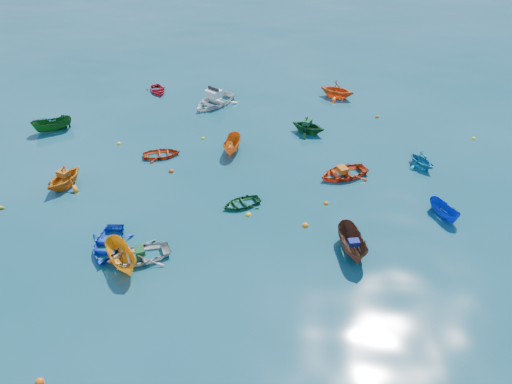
{
  "coord_description": "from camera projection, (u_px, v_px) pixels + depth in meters",
  "views": [
    {
      "loc": [
        2.02,
        -20.8,
        18.43
      ],
      "look_at": [
        0.0,
        5.0,
        0.4
      ],
      "focal_mm": 35.0,
      "sensor_mm": 36.0,
      "label": 1
    }
  ],
  "objects": [
    {
      "name": "sampan_blue_far",
      "position": [
        443.0,
        216.0,
        30.17
      ],
      "size": [
        1.9,
        2.54,
        0.93
      ],
      "primitive_type": "imported",
      "rotation": [
        0.0,
        0.0,
        0.48
      ],
      "color": "#0F34BD",
      "rests_on": "ground"
    },
    {
      "name": "tarp_green_a",
      "position": [
        140.0,
        251.0,
        26.8
      ],
      "size": [
        0.73,
        0.81,
        0.32
      ],
      "primitive_type": "cube",
      "rotation": [
        0.0,
        0.0,
        -1.13
      ],
      "color": "#134F23",
      "rests_on": "dinghy_white_near"
    },
    {
      "name": "tarp_blue_a",
      "position": [
        354.0,
        242.0,
        26.96
      ],
      "size": [
        0.67,
        0.56,
        0.29
      ],
      "primitive_type": "cube",
      "rotation": [
        0.0,
        0.0,
        0.21
      ],
      "color": "navy",
      "rests_on": "sampan_brown_mid"
    },
    {
      "name": "buoy_or_d",
      "position": [
        326.0,
        204.0,
        31.19
      ],
      "size": [
        0.31,
        0.31,
        0.31
      ],
      "primitive_type": "sphere",
      "color": "orange",
      "rests_on": "ground"
    },
    {
      "name": "dinghy_orange_w",
      "position": [
        66.0,
        186.0,
        32.82
      ],
      "size": [
        3.42,
        3.66,
        1.56
      ],
      "primitive_type": "imported",
      "rotation": [
        0.0,
        0.0,
        -0.35
      ],
      "color": "orange",
      "rests_on": "ground"
    },
    {
      "name": "dinghy_red_ne",
      "position": [
        343.0,
        176.0,
        33.8
      ],
      "size": [
        4.16,
        3.73,
        0.71
      ],
      "primitive_type": "imported",
      "rotation": [
        0.0,
        0.0,
        -1.1
      ],
      "color": "red",
      "rests_on": "ground"
    },
    {
      "name": "buoy_ye_d",
      "position": [
        203.0,
        139.0,
        38.08
      ],
      "size": [
        0.29,
        0.29,
        0.29
      ],
      "primitive_type": "sphere",
      "color": "yellow",
      "rests_on": "ground"
    },
    {
      "name": "buoy_or_b",
      "position": [
        305.0,
        226.0,
        29.37
      ],
      "size": [
        0.38,
        0.38,
        0.38
      ],
      "primitive_type": "sphere",
      "color": "orange",
      "rests_on": "ground"
    },
    {
      "name": "dinghy_cyan_se",
      "position": [
        420.0,
        166.0,
        34.83
      ],
      "size": [
        2.85,
        2.97,
        1.2
      ],
      "primitive_type": "imported",
      "rotation": [
        0.0,
        0.0,
        0.52
      ],
      "color": "teal",
      "rests_on": "ground"
    },
    {
      "name": "motorboat_white",
      "position": [
        214.0,
        104.0,
        43.12
      ],
      "size": [
        4.91,
        5.22,
        1.48
      ],
      "primitive_type": "imported",
      "rotation": [
        0.0,
        0.0,
        -0.6
      ],
      "color": "silver",
      "rests_on": "ground"
    },
    {
      "name": "tarp_orange_a",
      "position": [
        63.0,
        173.0,
        32.31
      ],
      "size": [
        0.88,
        0.78,
        0.36
      ],
      "primitive_type": "cube",
      "rotation": [
        0.0,
        0.0,
        -0.35
      ],
      "color": "#B05212",
      "rests_on": "dinghy_orange_w"
    },
    {
      "name": "buoy_ye_e",
      "position": [
        474.0,
        139.0,
        38.05
      ],
      "size": [
        0.32,
        0.32,
        0.32
      ],
      "primitive_type": "sphere",
      "color": "yellow",
      "rests_on": "ground"
    },
    {
      "name": "tarp_orange_b",
      "position": [
        342.0,
        170.0,
        33.46
      ],
      "size": [
        0.84,
        0.92,
        0.36
      ],
      "primitive_type": "cube",
      "rotation": [
        0.0,
        0.0,
        -1.1
      ],
      "color": "#BB5B13",
      "rests_on": "dinghy_red_ne"
    },
    {
      "name": "buoy_or_c",
      "position": [
        171.0,
        172.0,
        34.25
      ],
      "size": [
        0.39,
        0.39,
        0.39
      ],
      "primitive_type": "sphere",
      "color": "#D9460B",
      "rests_on": "ground"
    },
    {
      "name": "sampan_brown_mid",
      "position": [
        351.0,
        251.0,
        27.53
      ],
      "size": [
        1.9,
        3.47,
        1.27
      ],
      "primitive_type": "imported",
      "rotation": [
        0.0,
        0.0,
        0.21
      ],
      "color": "#532E1E",
      "rests_on": "ground"
    },
    {
      "name": "dinghy_green_n",
      "position": [
        308.0,
        133.0,
        38.9
      ],
      "size": [
        3.38,
        3.2,
        1.41
      ],
      "primitive_type": "imported",
      "rotation": [
        0.0,
        0.0,
        1.15
      ],
      "color": "#10481D",
      "rests_on": "ground"
    },
    {
      "name": "dinghy_white_near",
      "position": [
        139.0,
        258.0,
        27.06
      ],
      "size": [
        4.06,
        3.61,
        0.7
      ],
      "primitive_type": "imported",
      "rotation": [
        0.0,
        0.0,
        -1.13
      ],
      "color": "beige",
      "rests_on": "ground"
    },
    {
      "name": "sampan_yellow_mid",
      "position": [
        123.0,
        265.0,
        26.65
      ],
      "size": [
        2.83,
        3.25,
        1.22
      ],
      "primitive_type": "imported",
      "rotation": [
        0.0,
        0.0,
        0.63
      ],
      "color": "orange",
      "rests_on": "ground"
    },
    {
      "name": "dinghy_green_e",
      "position": [
        241.0,
        205.0,
        31.06
      ],
      "size": [
        3.01,
        2.75,
        0.51
      ],
      "primitive_type": "imported",
      "rotation": [
        0.0,
        0.0,
        -1.05
      ],
      "color": "#114920",
      "rests_on": "ground"
    },
    {
      "name": "sampan_orange_n",
      "position": [
        233.0,
        151.0,
        36.6
      ],
      "size": [
        1.35,
        2.95,
        1.11
      ],
      "primitive_type": "imported",
      "rotation": [
        0.0,
        0.0,
        -0.1
      ],
      "color": "orange",
      "rests_on": "ground"
    },
    {
      "name": "ground",
      "position": [
        249.0,
        249.0,
        27.68
      ],
      "size": [
        160.0,
        160.0,
        0.0
      ],
      "primitive_type": "plane",
      "color": "#0A404A",
      "rests_on": "ground"
    },
    {
      "name": "dinghy_blue_sw",
      "position": [
        109.0,
        248.0,
        27.77
      ],
      "size": [
        2.57,
        3.48,
        0.7
      ],
      "primitive_type": "imported",
      "rotation": [
        0.0,
        0.0,
        0.05
      ],
      "color": "blue",
      "rests_on": "ground"
    },
    {
      "name": "dinghy_orange_far",
      "position": [
        336.0,
        97.0,
        44.36
      ],
      "size": [
        3.82,
        3.6,
        1.6
      ],
      "primitive_type": "imported",
      "rotation": [
        0.0,
        0.0,
        1.17
      ],
      "color": "#E85915",
      "rests_on": "ground"
    },
    {
      "name": "tarp_green_b",
      "position": [
        307.0,
        122.0,
        38.43
      ],
      "size": [
        0.81,
        0.9,
        0.36
      ],
      "primitive_type": "cube",
      "rotation": [
        0.0,
        0.0,
        1.15
      ],
      "color": "#134D27",
      "rests_on": "dinghy_green_n"
    },
    {
      "name": "buoy_ye_c",
      "position": [
        248.0,
        215.0,
        30.22
      ],
      "size": [
        0.35,
        0.35,
        0.35
      ],
      "primitive_type": "sphere",
      "color": "yellow",
      "rests_on": "ground"
    },
    {
      "name": "buoy_or_a",
      "position": [
        40.0,
        382.0,
        20.81
      ],
      "size": [
        0.39,
        0.39,
        0.39
      ],
      "primitive_type": "sphere",
      "color": "#E9570C",
      "rests_on": "ground"
    },
    {
      "name": "buoy_or_e",
      "position": [
        377.0,
        117.0,
        41.08
      ],
      "size": [
        0.31,
        0.31,
        0.31
      ],
      "primitive_type": "sphere",
      "color": "#D24B0B",
      "rests_on": "ground"
    },
    {
      "name": "buoy_ye_b",
      "position": [
        119.0,
        144.0,
        37.42
      ],
      "size": [
        0.33,
        0.33,
        0.33
      ],
      "primitive_type": "sphere",
      "color": "yellow",
      "rests_on": "ground"
    },
    {
      "name": "sampan_green_far",
      "position": [
        54.0,
        131.0,
        39.14
      ],
      "size": [
        3.2,
        2.45,
        1.17
      ],
      "primitive_type": "imported",
      "rotation": [
        0.0,
        0.0,
        -1.07
      ],
      "color": "#114A14",
      "rests_on": "ground"
    },
    {
      "name": "dinghy_red_far",
      "position": [
        158.0,
        92.0,
        45.33
      ],
      "size": [
        2.76,
        3.08,
        0.53
      ],
      "primitive_type": "imported",
      "rotation": [
        0.0,
        0.0,
        0.47
      ],
      "color": "#AA0E1A",
      "rests_on": "ground"
    },
    {
      "name": "buoy_ye_a",
      "position": [
        130.0,
        271.0,
        26.29
      ],
      "size": [
        0.36,
        0.36,
        0.36
      ],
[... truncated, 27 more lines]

